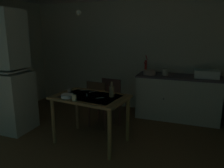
{
  "coord_description": "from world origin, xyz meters",
  "views": [
    {
      "loc": [
        1.5,
        -3.08,
        1.74
      ],
      "look_at": [
        0.28,
        0.26,
        0.9
      ],
      "focal_mm": 35.22,
      "sensor_mm": 36.0,
      "label": 1
    }
  ],
  "objects_px": {
    "chair_by_counter": "(114,99)",
    "serving_bowl_wide": "(67,96)",
    "sink_basin": "(207,74)",
    "dining_table": "(91,103)",
    "glass_bottle": "(112,91)",
    "hutch_cabinet": "(1,76)",
    "mixing_bowl_counter": "(150,72)",
    "mug_tall": "(69,90)",
    "hand_pump": "(146,66)",
    "chair_far_side": "(100,103)"
  },
  "relations": [
    {
      "from": "mug_tall",
      "to": "mixing_bowl_counter",
      "type": "bearing_deg",
      "value": 52.16
    },
    {
      "from": "mixing_bowl_counter",
      "to": "chair_by_counter",
      "type": "relative_size",
      "value": 0.28
    },
    {
      "from": "hutch_cabinet",
      "to": "sink_basin",
      "type": "xyz_separation_m",
      "value": [
        3.44,
        1.59,
        -0.02
      ]
    },
    {
      "from": "chair_far_side",
      "to": "serving_bowl_wide",
      "type": "distance_m",
      "value": 0.88
    },
    {
      "from": "glass_bottle",
      "to": "serving_bowl_wide",
      "type": "bearing_deg",
      "value": -156.54
    },
    {
      "from": "dining_table",
      "to": "chair_far_side",
      "type": "xyz_separation_m",
      "value": [
        -0.11,
        0.6,
        -0.2
      ]
    },
    {
      "from": "hutch_cabinet",
      "to": "glass_bottle",
      "type": "height_order",
      "value": "hutch_cabinet"
    },
    {
      "from": "chair_by_counter",
      "to": "glass_bottle",
      "type": "bearing_deg",
      "value": -72.6
    },
    {
      "from": "mixing_bowl_counter",
      "to": "serving_bowl_wide",
      "type": "xyz_separation_m",
      "value": [
        -0.93,
        -1.69,
        -0.14
      ]
    },
    {
      "from": "mug_tall",
      "to": "glass_bottle",
      "type": "height_order",
      "value": "glass_bottle"
    },
    {
      "from": "hand_pump",
      "to": "glass_bottle",
      "type": "xyz_separation_m",
      "value": [
        -0.21,
        -1.51,
        -0.19
      ]
    },
    {
      "from": "chair_by_counter",
      "to": "glass_bottle",
      "type": "height_order",
      "value": "glass_bottle"
    },
    {
      "from": "sink_basin",
      "to": "chair_by_counter",
      "type": "xyz_separation_m",
      "value": [
        -1.65,
        -0.67,
        -0.5
      ]
    },
    {
      "from": "sink_basin",
      "to": "glass_bottle",
      "type": "bearing_deg",
      "value": -133.67
    },
    {
      "from": "sink_basin",
      "to": "glass_bottle",
      "type": "distance_m",
      "value": 2.03
    },
    {
      "from": "hutch_cabinet",
      "to": "hand_pump",
      "type": "height_order",
      "value": "hutch_cabinet"
    },
    {
      "from": "sink_basin",
      "to": "mixing_bowl_counter",
      "type": "bearing_deg",
      "value": -177.36
    },
    {
      "from": "chair_far_side",
      "to": "sink_basin",
      "type": "bearing_deg",
      "value": 27.29
    },
    {
      "from": "hutch_cabinet",
      "to": "mug_tall",
      "type": "bearing_deg",
      "value": 6.58
    },
    {
      "from": "mug_tall",
      "to": "hand_pump",
      "type": "bearing_deg",
      "value": 56.76
    },
    {
      "from": "hutch_cabinet",
      "to": "hand_pump",
      "type": "bearing_deg",
      "value": 35.93
    },
    {
      "from": "chair_by_counter",
      "to": "serving_bowl_wide",
      "type": "relative_size",
      "value": 4.61
    },
    {
      "from": "glass_bottle",
      "to": "mixing_bowl_counter",
      "type": "bearing_deg",
      "value": 77.42
    },
    {
      "from": "chair_far_side",
      "to": "serving_bowl_wide",
      "type": "height_order",
      "value": "chair_far_side"
    },
    {
      "from": "chair_far_side",
      "to": "chair_by_counter",
      "type": "relative_size",
      "value": 0.98
    },
    {
      "from": "chair_by_counter",
      "to": "glass_bottle",
      "type": "distance_m",
      "value": 0.93
    },
    {
      "from": "dining_table",
      "to": "mug_tall",
      "type": "distance_m",
      "value": 0.47
    },
    {
      "from": "serving_bowl_wide",
      "to": "sink_basin",
      "type": "bearing_deg",
      "value": 40.69
    },
    {
      "from": "hutch_cabinet",
      "to": "mug_tall",
      "type": "height_order",
      "value": "hutch_cabinet"
    },
    {
      "from": "sink_basin",
      "to": "hutch_cabinet",
      "type": "bearing_deg",
      "value": -155.26
    },
    {
      "from": "dining_table",
      "to": "glass_bottle",
      "type": "relative_size",
      "value": 5.17
    },
    {
      "from": "hand_pump",
      "to": "serving_bowl_wide",
      "type": "xyz_separation_m",
      "value": [
        -0.83,
        -1.78,
        -0.26
      ]
    },
    {
      "from": "dining_table",
      "to": "serving_bowl_wide",
      "type": "bearing_deg",
      "value": -147.26
    },
    {
      "from": "chair_far_side",
      "to": "mug_tall",
      "type": "bearing_deg",
      "value": -123.91
    },
    {
      "from": "sink_basin",
      "to": "mixing_bowl_counter",
      "type": "xyz_separation_m",
      "value": [
        -1.08,
        -0.05,
        -0.03
      ]
    },
    {
      "from": "serving_bowl_wide",
      "to": "mug_tall",
      "type": "distance_m",
      "value": 0.33
    },
    {
      "from": "mug_tall",
      "to": "sink_basin",
      "type": "bearing_deg",
      "value": 33.63
    },
    {
      "from": "hutch_cabinet",
      "to": "serving_bowl_wide",
      "type": "relative_size",
      "value": 10.81
    },
    {
      "from": "chair_far_side",
      "to": "serving_bowl_wide",
      "type": "xyz_separation_m",
      "value": [
        -0.19,
        -0.79,
        0.33
      ]
    },
    {
      "from": "dining_table",
      "to": "mixing_bowl_counter",
      "type": "bearing_deg",
      "value": 66.84
    },
    {
      "from": "sink_basin",
      "to": "chair_by_counter",
      "type": "distance_m",
      "value": 1.85
    },
    {
      "from": "hand_pump",
      "to": "dining_table",
      "type": "relative_size",
      "value": 0.32
    },
    {
      "from": "chair_by_counter",
      "to": "mixing_bowl_counter",
      "type": "bearing_deg",
      "value": 47.41
    },
    {
      "from": "glass_bottle",
      "to": "hutch_cabinet",
      "type": "bearing_deg",
      "value": -176.65
    },
    {
      "from": "sink_basin",
      "to": "dining_table",
      "type": "distance_m",
      "value": 2.34
    },
    {
      "from": "hand_pump",
      "to": "serving_bowl_wide",
      "type": "bearing_deg",
      "value": -114.91
    },
    {
      "from": "hand_pump",
      "to": "sink_basin",
      "type": "bearing_deg",
      "value": -2.17
    },
    {
      "from": "hutch_cabinet",
      "to": "glass_bottle",
      "type": "xyz_separation_m",
      "value": [
        2.04,
        0.12,
        -0.12
      ]
    },
    {
      "from": "hutch_cabinet",
      "to": "sink_basin",
      "type": "relative_size",
      "value": 4.81
    },
    {
      "from": "dining_table",
      "to": "chair_far_side",
      "type": "distance_m",
      "value": 0.64
    }
  ]
}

